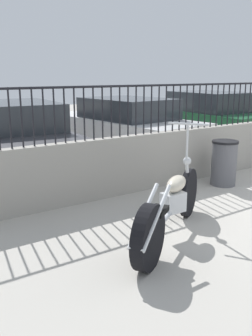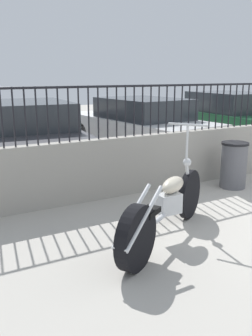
{
  "view_description": "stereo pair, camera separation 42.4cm",
  "coord_description": "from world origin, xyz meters",
  "px_view_note": "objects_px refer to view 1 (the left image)",
  "views": [
    {
      "loc": [
        -5.15,
        -2.34,
        1.93
      ],
      "look_at": [
        -2.4,
        1.71,
        0.7
      ],
      "focal_mm": 40.0,
      "sensor_mm": 36.0,
      "label": 1
    },
    {
      "loc": [
        -4.79,
        -2.56,
        1.93
      ],
      "look_at": [
        -2.4,
        1.71,
        0.7
      ],
      "focal_mm": 40.0,
      "sensor_mm": 36.0,
      "label": 2
    }
  ],
  "objects_px": {
    "car_dark_grey": "(12,135)",
    "car_green": "(205,118)",
    "trash_bin": "(224,163)",
    "motorcycle_silver": "(169,210)",
    "car_white": "(124,125)"
  },
  "relations": [
    {
      "from": "motorcycle_silver",
      "to": "car_dark_grey",
      "type": "relative_size",
      "value": 0.43
    },
    {
      "from": "car_white",
      "to": "car_green",
      "type": "xyz_separation_m",
      "value": [
        2.66,
        -0.24,
        0.04
      ]
    },
    {
      "from": "trash_bin",
      "to": "car_green",
      "type": "height_order",
      "value": "car_green"
    },
    {
      "from": "car_dark_grey",
      "to": "car_green",
      "type": "xyz_separation_m",
      "value": [
        5.51,
        -0.17,
        0.03
      ]
    },
    {
      "from": "car_green",
      "to": "motorcycle_silver",
      "type": "bearing_deg",
      "value": 134.21
    },
    {
      "from": "trash_bin",
      "to": "car_dark_grey",
      "type": "distance_m",
      "value": 4.35
    },
    {
      "from": "car_white",
      "to": "trash_bin",
      "type": "bearing_deg",
      "value": 171.68
    },
    {
      "from": "trash_bin",
      "to": "car_white",
      "type": "distance_m",
      "value": 3.5
    },
    {
      "from": "car_dark_grey",
      "to": "car_green",
      "type": "height_order",
      "value": "car_green"
    },
    {
      "from": "motorcycle_silver",
      "to": "car_dark_grey",
      "type": "height_order",
      "value": "car_dark_grey"
    },
    {
      "from": "car_white",
      "to": "car_green",
      "type": "bearing_deg",
      "value": -100.5
    },
    {
      "from": "trash_bin",
      "to": "car_dark_grey",
      "type": "xyz_separation_m",
      "value": [
        -2.68,
        3.41,
        0.29
      ]
    },
    {
      "from": "car_dark_grey",
      "to": "car_green",
      "type": "bearing_deg",
      "value": -86.86
    },
    {
      "from": "car_dark_grey",
      "to": "trash_bin",
      "type": "bearing_deg",
      "value": -136.96
    },
    {
      "from": "car_green",
      "to": "car_dark_grey",
      "type": "bearing_deg",
      "value": 91.56
    }
  ]
}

